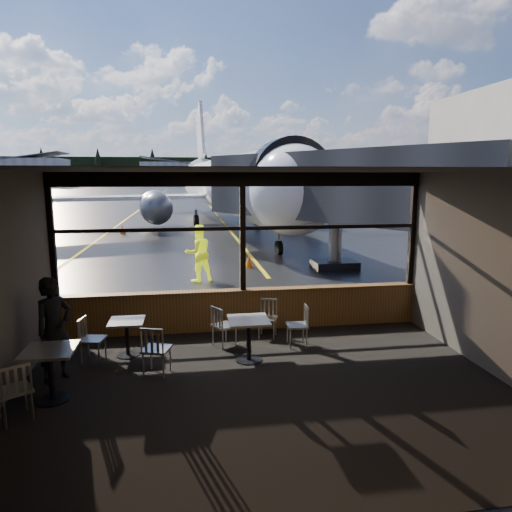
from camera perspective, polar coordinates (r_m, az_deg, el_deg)
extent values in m
plane|color=black|center=(129.85, -8.22, 8.36)|extent=(520.00, 520.00, 0.00)
cube|color=black|center=(7.70, 1.24, -16.33)|extent=(8.00, 6.00, 0.01)
cube|color=#38332D|center=(6.90, 1.35, 10.63)|extent=(8.00, 6.00, 0.04)
cube|color=#4E473F|center=(8.72, 28.19, -2.28)|extent=(0.04, 6.00, 3.50)
cube|color=#4E473F|center=(4.32, 8.36, -12.91)|extent=(8.00, 0.04, 3.50)
cube|color=brown|center=(10.30, -1.64, -6.78)|extent=(8.00, 0.28, 0.90)
cube|color=black|center=(9.87, -1.72, 9.56)|extent=(8.00, 0.18, 0.30)
cube|color=black|center=(10.25, -24.20, 2.26)|extent=(0.12, 0.12, 2.60)
cube|color=black|center=(9.94, -1.69, 2.92)|extent=(0.12, 0.12, 2.60)
cube|color=black|center=(11.13, 18.97, 3.14)|extent=(0.12, 0.12, 2.60)
cube|color=black|center=(9.93, -1.69, 3.49)|extent=(8.00, 0.10, 0.08)
imported|color=black|center=(8.41, -23.90, -8.40)|extent=(0.75, 0.77, 1.79)
imported|color=#BFF219|center=(15.02, -7.23, 0.35)|extent=(1.10, 0.99, 1.86)
cone|color=orange|center=(17.28, -0.91, -0.69)|extent=(0.32, 0.32, 0.45)
cone|color=#FE4708|center=(28.48, -16.35, 3.19)|extent=(0.37, 0.37, 0.51)
cylinder|color=silver|center=(193.95, -17.45, 9.40)|extent=(8.00, 8.00, 6.00)
cylinder|color=silver|center=(192.71, -14.47, 9.54)|extent=(8.00, 8.00, 6.00)
cylinder|color=silver|center=(192.00, -11.46, 9.65)|extent=(8.00, 8.00, 6.00)
cube|color=black|center=(219.81, -8.50, 10.54)|extent=(360.00, 3.00, 12.00)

